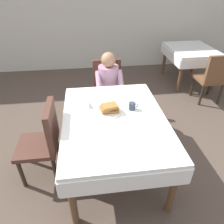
{
  "coord_description": "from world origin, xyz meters",
  "views": [
    {
      "loc": [
        -0.26,
        -1.8,
        2.03
      ],
      "look_at": [
        -0.02,
        0.03,
        0.79
      ],
      "focal_mm": 33.13,
      "sensor_mm": 36.0,
      "label": 1
    }
  ],
  "objects_px": {
    "background_table_far": "(191,54)",
    "chair_diner": "(108,86)",
    "background_chair_empty": "(213,76)",
    "syrup_pitcher": "(90,105)",
    "breakfast_stack": "(109,108)",
    "dining_table_main": "(114,124)",
    "chair_left_side": "(45,138)",
    "diner_person": "(109,82)",
    "cup_coffee": "(132,106)",
    "fork_left_of_plate": "(92,114)",
    "knife_right_of_plate": "(126,112)",
    "plate_breakfast": "(109,112)",
    "spoon_near_edge": "(111,130)"
  },
  "relations": [
    {
      "from": "diner_person",
      "to": "cup_coffee",
      "type": "distance_m",
      "value": 0.9
    },
    {
      "from": "diner_person",
      "to": "syrup_pitcher",
      "type": "distance_m",
      "value": 0.85
    },
    {
      "from": "chair_left_side",
      "to": "syrup_pitcher",
      "type": "distance_m",
      "value": 0.62
    },
    {
      "from": "cup_coffee",
      "to": "background_table_far",
      "type": "distance_m",
      "value": 2.75
    },
    {
      "from": "chair_diner",
      "to": "breakfast_stack",
      "type": "xyz_separation_m",
      "value": [
        -0.1,
        -1.07,
        0.27
      ]
    },
    {
      "from": "chair_left_side",
      "to": "plate_breakfast",
      "type": "relative_size",
      "value": 3.32
    },
    {
      "from": "background_chair_empty",
      "to": "syrup_pitcher",
      "type": "bearing_deg",
      "value": -153.75
    },
    {
      "from": "dining_table_main",
      "to": "breakfast_stack",
      "type": "relative_size",
      "value": 6.86
    },
    {
      "from": "chair_diner",
      "to": "diner_person",
      "type": "relative_size",
      "value": 0.83
    },
    {
      "from": "knife_right_of_plate",
      "to": "background_table_far",
      "type": "relative_size",
      "value": 0.18
    },
    {
      "from": "dining_table_main",
      "to": "cup_coffee",
      "type": "bearing_deg",
      "value": 31.03
    },
    {
      "from": "plate_breakfast",
      "to": "chair_diner",
      "type": "bearing_deg",
      "value": 84.62
    },
    {
      "from": "chair_diner",
      "to": "diner_person",
      "type": "distance_m",
      "value": 0.21
    },
    {
      "from": "dining_table_main",
      "to": "breakfast_stack",
      "type": "xyz_separation_m",
      "value": [
        -0.04,
        0.1,
        0.15
      ]
    },
    {
      "from": "spoon_near_edge",
      "to": "background_table_far",
      "type": "distance_m",
      "value": 3.19
    },
    {
      "from": "breakfast_stack",
      "to": "background_chair_empty",
      "type": "relative_size",
      "value": 0.24
    },
    {
      "from": "diner_person",
      "to": "fork_left_of_plate",
      "type": "relative_size",
      "value": 6.22
    },
    {
      "from": "breakfast_stack",
      "to": "dining_table_main",
      "type": "bearing_deg",
      "value": -67.81
    },
    {
      "from": "chair_diner",
      "to": "knife_right_of_plate",
      "type": "bearing_deg",
      "value": 94.74
    },
    {
      "from": "background_chair_empty",
      "to": "dining_table_main",
      "type": "bearing_deg",
      "value": -145.89
    },
    {
      "from": "chair_left_side",
      "to": "cup_coffee",
      "type": "distance_m",
      "value": 1.03
    },
    {
      "from": "fork_left_of_plate",
      "to": "background_table_far",
      "type": "relative_size",
      "value": 0.16
    },
    {
      "from": "fork_left_of_plate",
      "to": "dining_table_main",
      "type": "bearing_deg",
      "value": -105.21
    },
    {
      "from": "fork_left_of_plate",
      "to": "spoon_near_edge",
      "type": "distance_m",
      "value": 0.34
    },
    {
      "from": "cup_coffee",
      "to": "background_chair_empty",
      "type": "bearing_deg",
      "value": 34.49
    },
    {
      "from": "chair_left_side",
      "to": "breakfast_stack",
      "type": "xyz_separation_m",
      "value": [
        0.73,
        0.1,
        0.27
      ]
    },
    {
      "from": "dining_table_main",
      "to": "spoon_near_edge",
      "type": "bearing_deg",
      "value": -106.34
    },
    {
      "from": "chair_diner",
      "to": "fork_left_of_plate",
      "type": "height_order",
      "value": "chair_diner"
    },
    {
      "from": "cup_coffee",
      "to": "background_chair_empty",
      "type": "height_order",
      "value": "background_chair_empty"
    },
    {
      "from": "plate_breakfast",
      "to": "breakfast_stack",
      "type": "relative_size",
      "value": 1.26
    },
    {
      "from": "fork_left_of_plate",
      "to": "background_table_far",
      "type": "xyz_separation_m",
      "value": [
        2.18,
        2.18,
        -0.12
      ]
    },
    {
      "from": "background_chair_empty",
      "to": "plate_breakfast",
      "type": "bearing_deg",
      "value": -148.65
    },
    {
      "from": "dining_table_main",
      "to": "spoon_near_edge",
      "type": "distance_m",
      "value": 0.23
    },
    {
      "from": "fork_left_of_plate",
      "to": "background_table_far",
      "type": "height_order",
      "value": "fork_left_of_plate"
    },
    {
      "from": "diner_person",
      "to": "spoon_near_edge",
      "type": "relative_size",
      "value": 7.47
    },
    {
      "from": "chair_left_side",
      "to": "background_chair_empty",
      "type": "xyz_separation_m",
      "value": [
        2.72,
        1.32,
        0.0
      ]
    },
    {
      "from": "plate_breakfast",
      "to": "diner_person",
      "type": "bearing_deg",
      "value": 83.71
    },
    {
      "from": "chair_diner",
      "to": "background_table_far",
      "type": "xyz_separation_m",
      "value": [
        1.89,
        1.1,
        0.09
      ]
    },
    {
      "from": "breakfast_stack",
      "to": "chair_left_side",
      "type": "bearing_deg",
      "value": -172.06
    },
    {
      "from": "chair_diner",
      "to": "plate_breakfast",
      "type": "height_order",
      "value": "chair_diner"
    },
    {
      "from": "background_table_far",
      "to": "chair_diner",
      "type": "bearing_deg",
      "value": -149.85
    },
    {
      "from": "chair_diner",
      "to": "spoon_near_edge",
      "type": "distance_m",
      "value": 1.4
    },
    {
      "from": "chair_left_side",
      "to": "cup_coffee",
      "type": "relative_size",
      "value": 8.23
    },
    {
      "from": "chair_left_side",
      "to": "plate_breakfast",
      "type": "bearing_deg",
      "value": -81.76
    },
    {
      "from": "background_chair_empty",
      "to": "cup_coffee",
      "type": "bearing_deg",
      "value": -145.51
    },
    {
      "from": "breakfast_stack",
      "to": "fork_left_of_plate",
      "type": "xyz_separation_m",
      "value": [
        -0.19,
        -0.02,
        -0.06
      ]
    },
    {
      "from": "fork_left_of_plate",
      "to": "knife_right_of_plate",
      "type": "relative_size",
      "value": 0.9
    },
    {
      "from": "diner_person",
      "to": "dining_table_main",
      "type": "bearing_deg",
      "value": 86.83
    },
    {
      "from": "background_table_far",
      "to": "background_chair_empty",
      "type": "distance_m",
      "value": 0.95
    },
    {
      "from": "dining_table_main",
      "to": "syrup_pitcher",
      "type": "relative_size",
      "value": 19.05
    }
  ]
}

